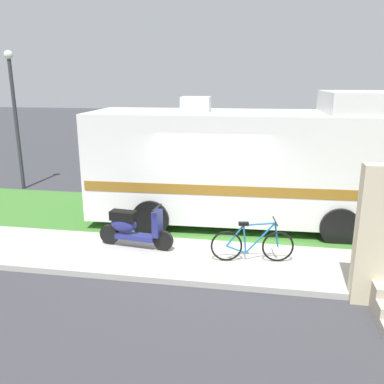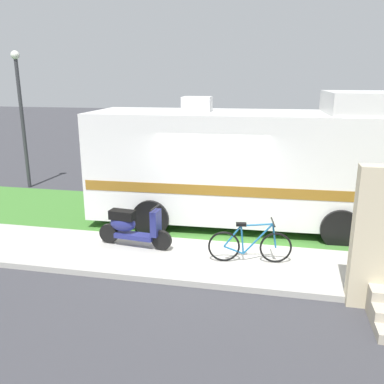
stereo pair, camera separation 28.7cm
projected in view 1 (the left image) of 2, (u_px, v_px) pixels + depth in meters
ground_plane at (211, 241)px, 9.56m from camera, size 80.00×80.00×0.00m
sidewalk at (203, 261)px, 8.41m from camera, size 24.00×2.00×0.12m
grass_strip at (218, 219)px, 10.97m from camera, size 24.00×3.40×0.08m
motorhome_rv at (244, 164)px, 10.29m from camera, size 7.57×2.71×3.40m
scooter at (133, 227)px, 8.86m from camera, size 1.71×0.52×0.97m
bicycle at (252, 244)px, 8.17m from camera, size 1.66×0.52×0.87m
pickup_truck_near at (369, 160)px, 13.95m from camera, size 5.41×2.38×1.83m
street_lamp_post at (15, 108)px, 13.40m from camera, size 0.28×0.28×4.54m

